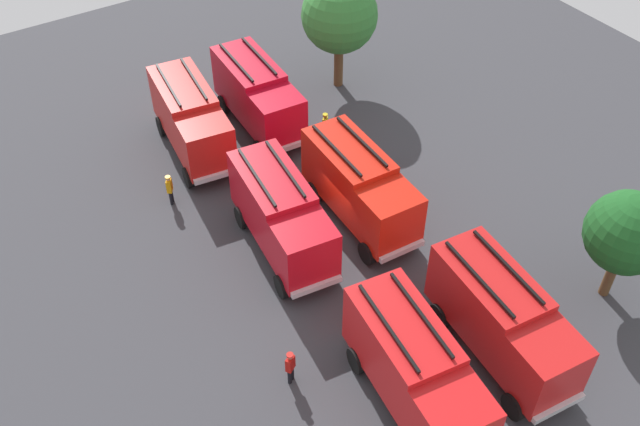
# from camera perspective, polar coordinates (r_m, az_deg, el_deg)

# --- Properties ---
(ground_plane) EXTENTS (55.64, 55.64, 0.00)m
(ground_plane) POSITION_cam_1_polar(r_m,az_deg,el_deg) (34.54, -0.00, -1.70)
(ground_plane) COLOR #38383D
(fire_truck_0) EXTENTS (7.46, 3.51, 3.88)m
(fire_truck_0) POSITION_cam_1_polar(r_m,az_deg,el_deg) (38.73, -10.21, 7.41)
(fire_truck_0) COLOR red
(fire_truck_0) RESTS_ON ground
(fire_truck_1) EXTENTS (7.44, 3.47, 3.88)m
(fire_truck_1) POSITION_cam_1_polar(r_m,az_deg,el_deg) (32.45, -3.07, -0.10)
(fire_truck_1) COLOR red
(fire_truck_1) RESTS_ON ground
(fire_truck_2) EXTENTS (7.45, 3.50, 3.88)m
(fire_truck_2) POSITION_cam_1_polar(r_m,az_deg,el_deg) (27.18, 7.59, -12.20)
(fire_truck_2) COLOR red
(fire_truck_2) RESTS_ON ground
(fire_truck_3) EXTENTS (7.34, 3.14, 3.88)m
(fire_truck_3) POSITION_cam_1_polar(r_m,az_deg,el_deg) (40.14, -4.98, 9.38)
(fire_truck_3) COLOR red
(fire_truck_3) RESTS_ON ground
(fire_truck_4) EXTENTS (7.31, 3.03, 3.88)m
(fire_truck_4) POSITION_cam_1_polar(r_m,az_deg,el_deg) (33.94, 3.17, 2.21)
(fire_truck_4) COLOR red
(fire_truck_4) RESTS_ON ground
(fire_truck_5) EXTENTS (7.40, 3.31, 3.88)m
(fire_truck_5) POSITION_cam_1_polar(r_m,az_deg,el_deg) (29.25, 14.32, -8.13)
(fire_truck_5) COLOR red
(fire_truck_5) RESTS_ON ground
(firefighter_0) EXTENTS (0.43, 0.48, 1.61)m
(firefighter_0) POSITION_cam_1_polar(r_m,az_deg,el_deg) (37.23, 3.11, 4.01)
(firefighter_0) COLOR black
(firefighter_0) RESTS_ON ground
(firefighter_1) EXTENTS (0.48, 0.43, 1.71)m
(firefighter_1) POSITION_cam_1_polar(r_m,az_deg,el_deg) (36.31, -11.85, 1.93)
(firefighter_1) COLOR black
(firefighter_1) RESTS_ON ground
(firefighter_3) EXTENTS (0.42, 0.48, 1.74)m
(firefighter_3) POSITION_cam_1_polar(r_m,az_deg,el_deg) (28.49, -2.37, -12.06)
(firefighter_3) COLOR black
(firefighter_3) RESTS_ON ground
(firefighter_4) EXTENTS (0.47, 0.46, 1.77)m
(firefighter_4) POSITION_cam_1_polar(r_m,az_deg,el_deg) (39.55, 0.41, 6.95)
(firefighter_4) COLOR black
(firefighter_4) RESTS_ON ground
(tree_0) EXTENTS (4.42, 4.42, 6.85)m
(tree_0) POSITION_cam_1_polar(r_m,az_deg,el_deg) (42.48, 1.56, 15.42)
(tree_0) COLOR brown
(tree_0) RESTS_ON ground
(tree_1) EXTENTS (3.57, 3.57, 5.53)m
(tree_1) POSITION_cam_1_polar(r_m,az_deg,el_deg) (31.90, 23.26, -1.47)
(tree_1) COLOR brown
(tree_1) RESTS_ON ground
(traffic_cone_0) EXTENTS (0.46, 0.46, 0.66)m
(traffic_cone_0) POSITION_cam_1_polar(r_m,az_deg,el_deg) (37.36, -4.05, 3.00)
(traffic_cone_0) COLOR #F2600C
(traffic_cone_0) RESTS_ON ground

